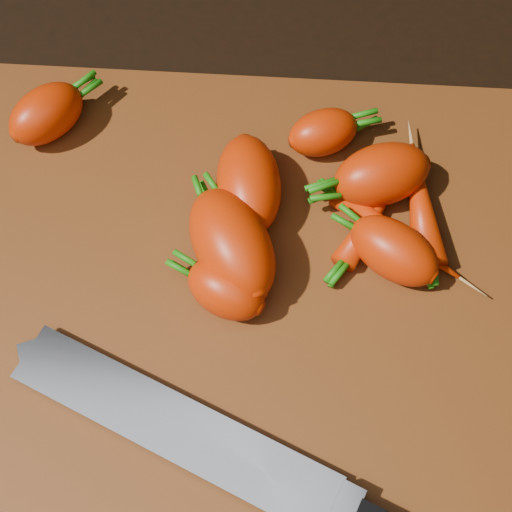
{
  "coord_description": "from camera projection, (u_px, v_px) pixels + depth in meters",
  "views": [
    {
      "loc": [
        0.02,
        -0.23,
        0.51
      ],
      "look_at": [
        0.0,
        0.01,
        0.03
      ],
      "focal_mm": 50.0,
      "sensor_mm": 36.0,
      "label": 1
    }
  ],
  "objects": [
    {
      "name": "ground",
      "position": [
        255.0,
        287.0,
        0.57
      ],
      "size": [
        2.0,
        2.0,
        0.01
      ],
      "primitive_type": "cube",
      "color": "black"
    },
    {
      "name": "cutting_board",
      "position": [
        255.0,
        281.0,
        0.56
      ],
      "size": [
        0.5,
        0.4,
        0.01
      ],
      "primitive_type": "cube",
      "color": "#54290E",
      "rests_on": "ground"
    },
    {
      "name": "carrot_0",
      "position": [
        46.0,
        114.0,
        0.59
      ],
      "size": [
        0.08,
        0.08,
        0.04
      ],
      "primitive_type": "ellipsoid",
      "rotation": [
        0.0,
        0.0,
        0.85
      ],
      "color": "red",
      "rests_on": "cutting_board"
    },
    {
      "name": "carrot_1",
      "position": [
        226.0,
        289.0,
        0.52
      ],
      "size": [
        0.07,
        0.07,
        0.04
      ],
      "primitive_type": "ellipsoid",
      "rotation": [
        0.0,
        0.0,
        2.66
      ],
      "color": "red",
      "rests_on": "cutting_board"
    },
    {
      "name": "carrot_2",
      "position": [
        249.0,
        184.0,
        0.56
      ],
      "size": [
        0.06,
        0.09,
        0.05
      ],
      "primitive_type": "ellipsoid",
      "rotation": [
        0.0,
        0.0,
        -1.42
      ],
      "color": "red",
      "rests_on": "cutting_board"
    },
    {
      "name": "carrot_3",
      "position": [
        232.0,
        244.0,
        0.53
      ],
      "size": [
        0.1,
        0.11,
        0.06
      ],
      "primitive_type": "ellipsoid",
      "rotation": [
        0.0,
        0.0,
        2.06
      ],
      "color": "red",
      "rests_on": "cutting_board"
    },
    {
      "name": "carrot_4",
      "position": [
        382.0,
        175.0,
        0.56
      ],
      "size": [
        0.09,
        0.07,
        0.05
      ],
      "primitive_type": "ellipsoid",
      "rotation": [
        0.0,
        0.0,
        3.51
      ],
      "color": "red",
      "rests_on": "cutting_board"
    },
    {
      "name": "carrot_5",
      "position": [
        323.0,
        132.0,
        0.59
      ],
      "size": [
        0.07,
        0.06,
        0.04
      ],
      "primitive_type": "ellipsoid",
      "rotation": [
        0.0,
        0.0,
        0.42
      ],
      "color": "red",
      "rests_on": "cutting_board"
    },
    {
      "name": "carrot_6",
      "position": [
        394.0,
        251.0,
        0.54
      ],
      "size": [
        0.09,
        0.08,
        0.04
      ],
      "primitive_type": "ellipsoid",
      "rotation": [
        0.0,
        0.0,
        2.53
      ],
      "color": "red",
      "rests_on": "cutting_board"
    },
    {
      "name": "carrot_7",
      "position": [
        373.0,
        216.0,
        0.56
      ],
      "size": [
        0.07,
        0.1,
        0.02
      ],
      "primitive_type": "ellipsoid",
      "rotation": [
        0.0,
        0.0,
        1.08
      ],
      "color": "red",
      "rests_on": "cutting_board"
    },
    {
      "name": "carrot_8",
      "position": [
        396.0,
        235.0,
        0.56
      ],
      "size": [
        0.11,
        0.08,
        0.02
      ],
      "primitive_type": "ellipsoid",
      "rotation": [
        0.0,
        0.0,
        -0.63
      ],
      "color": "red",
      "rests_on": "cutting_board"
    },
    {
      "name": "carrot_9",
      "position": [
        420.0,
        202.0,
        0.57
      ],
      "size": [
        0.04,
        0.11,
        0.03
      ],
      "primitive_type": "ellipsoid",
      "rotation": [
        0.0,
        0.0,
        1.65
      ],
      "color": "red",
      "rests_on": "cutting_board"
    },
    {
      "name": "knife",
      "position": [
        203.0,
        441.0,
        0.49
      ],
      "size": [
        0.38,
        0.19,
        0.02
      ],
      "rotation": [
        0.0,
        0.0,
        -0.4
      ],
      "color": "gray",
      "rests_on": "cutting_board"
    }
  ]
}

